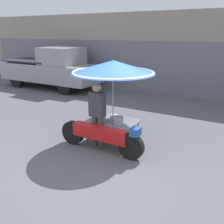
% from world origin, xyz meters
% --- Properties ---
extents(ground_plane, '(36.00, 36.00, 0.00)m').
position_xyz_m(ground_plane, '(0.00, 0.00, 0.00)').
color(ground_plane, '#56565B').
extents(shopfront_building, '(28.00, 2.06, 3.67)m').
position_xyz_m(shopfront_building, '(0.00, 7.83, 1.82)').
color(shopfront_building, gray).
rests_on(shopfront_building, ground).
extents(vendor_motorcycle_cart, '(2.27, 2.07, 2.14)m').
position_xyz_m(vendor_motorcycle_cart, '(-0.33, 1.03, 1.69)').
color(vendor_motorcycle_cart, black).
rests_on(vendor_motorcycle_cart, ground).
extents(vendor_person, '(0.38, 0.22, 1.63)m').
position_xyz_m(vendor_person, '(-0.53, 0.67, 0.91)').
color(vendor_person, '#4C473D').
rests_on(vendor_person, ground).
extents(pickup_truck, '(5.36, 1.87, 2.08)m').
position_xyz_m(pickup_truck, '(-6.33, 5.37, 1.00)').
color(pickup_truck, black).
rests_on(pickup_truck, ground).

